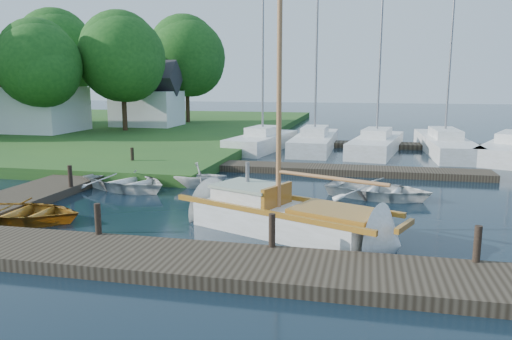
% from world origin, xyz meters
% --- Properties ---
extents(ground, '(160.00, 160.00, 0.00)m').
position_xyz_m(ground, '(0.00, 0.00, 0.00)').
color(ground, black).
rests_on(ground, ground).
extents(near_dock, '(18.00, 2.20, 0.30)m').
position_xyz_m(near_dock, '(0.00, -6.00, 0.15)').
color(near_dock, black).
rests_on(near_dock, ground).
extents(left_dock, '(2.20, 18.00, 0.30)m').
position_xyz_m(left_dock, '(-8.00, 2.00, 0.15)').
color(left_dock, black).
rests_on(left_dock, ground).
extents(far_dock, '(14.00, 1.60, 0.30)m').
position_xyz_m(far_dock, '(2.00, 6.50, 0.15)').
color(far_dock, black).
rests_on(far_dock, ground).
extents(pontoon, '(30.00, 1.60, 0.30)m').
position_xyz_m(pontoon, '(10.00, 16.00, 0.15)').
color(pontoon, black).
rests_on(pontoon, ground).
extents(shore, '(50.00, 40.00, 0.50)m').
position_xyz_m(shore, '(-28.00, 22.00, 0.25)').
color(shore, '#26501F').
rests_on(shore, ground).
extents(mooring_post_1, '(0.16, 0.16, 0.80)m').
position_xyz_m(mooring_post_1, '(-3.00, -5.00, 0.70)').
color(mooring_post_1, black).
rests_on(mooring_post_1, near_dock).
extents(mooring_post_2, '(0.16, 0.16, 0.80)m').
position_xyz_m(mooring_post_2, '(1.50, -5.00, 0.70)').
color(mooring_post_2, black).
rests_on(mooring_post_2, near_dock).
extents(mooring_post_3, '(0.16, 0.16, 0.80)m').
position_xyz_m(mooring_post_3, '(6.00, -5.00, 0.70)').
color(mooring_post_3, black).
rests_on(mooring_post_3, near_dock).
extents(mooring_post_4, '(0.16, 0.16, 0.80)m').
position_xyz_m(mooring_post_4, '(-7.00, 0.00, 0.70)').
color(mooring_post_4, black).
rests_on(mooring_post_4, left_dock).
extents(mooring_post_5, '(0.16, 0.16, 0.80)m').
position_xyz_m(mooring_post_5, '(-7.00, 5.00, 0.70)').
color(mooring_post_5, black).
rests_on(mooring_post_5, left_dock).
extents(sailboat, '(7.34, 4.62, 9.83)m').
position_xyz_m(sailboat, '(1.58, -2.84, 0.34)').
color(sailboat, beige).
rests_on(sailboat, ground).
extents(dinghy, '(3.80, 2.79, 0.76)m').
position_xyz_m(dinghy, '(-6.39, -3.52, 0.38)').
color(dinghy, '#98581E').
rests_on(dinghy, ground).
extents(tender_a, '(4.73, 4.13, 0.82)m').
position_xyz_m(tender_a, '(-5.45, 1.27, 0.41)').
color(tender_a, beige).
rests_on(tender_a, ground).
extents(tender_b, '(2.53, 2.35, 1.10)m').
position_xyz_m(tender_b, '(-2.76, 2.26, 0.55)').
color(tender_b, beige).
rests_on(tender_b, ground).
extents(tender_c, '(4.31, 3.55, 0.77)m').
position_xyz_m(tender_c, '(4.06, 1.95, 0.39)').
color(tender_c, beige).
rests_on(tender_c, ground).
extents(marina_boat_0, '(3.40, 7.42, 11.81)m').
position_xyz_m(marina_boat_0, '(-2.60, 13.49, 0.58)').
color(marina_boat_0, beige).
rests_on(marina_boat_0, ground).
extents(marina_boat_1, '(2.29, 8.38, 9.29)m').
position_xyz_m(marina_boat_1, '(0.51, 14.17, 0.56)').
color(marina_boat_1, beige).
rests_on(marina_boat_1, ground).
extents(marina_boat_2, '(3.48, 8.28, 11.81)m').
position_xyz_m(marina_boat_2, '(4.16, 13.70, 0.58)').
color(marina_boat_2, beige).
rests_on(marina_boat_2, ground).
extents(marina_boat_3, '(2.58, 10.11, 12.89)m').
position_xyz_m(marina_boat_3, '(8.03, 14.48, 0.58)').
color(marina_boat_3, beige).
rests_on(marina_boat_3, ground).
extents(house_a, '(6.30, 5.00, 6.29)m').
position_xyz_m(house_a, '(-20.00, 16.00, 2.96)').
color(house_a, white).
rests_on(house_a, shore).
extents(house_c, '(5.25, 4.00, 5.28)m').
position_xyz_m(house_c, '(-14.00, 22.00, 2.58)').
color(house_c, white).
rests_on(house_c, shore).
extents(tree_2, '(5.83, 5.75, 7.82)m').
position_xyz_m(tree_2, '(-18.00, 14.05, 5.25)').
color(tree_2, '#332114').
rests_on(tree_2, shore).
extents(tree_3, '(6.41, 6.38, 8.74)m').
position_xyz_m(tree_3, '(-14.00, 18.05, 5.81)').
color(tree_3, '#332114').
rests_on(tree_3, shore).
extents(tree_4, '(7.01, 7.01, 9.66)m').
position_xyz_m(tree_4, '(-22.00, 22.05, 6.37)').
color(tree_4, '#332114').
rests_on(tree_4, shore).
extents(tree_7, '(6.83, 6.83, 9.38)m').
position_xyz_m(tree_7, '(-12.00, 26.05, 6.20)').
color(tree_7, '#332114').
rests_on(tree_7, shore).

